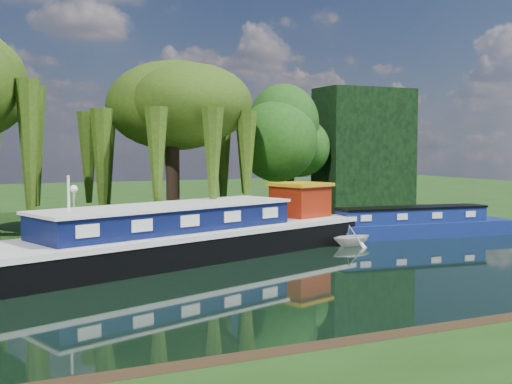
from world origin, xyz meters
name	(u,v)px	position (x,y,z in m)	size (l,w,h in m)	color
ground	(112,298)	(0.00, 0.00, 0.00)	(120.00, 120.00, 0.00)	black
far_bank	(21,204)	(0.00, 34.00, 0.23)	(120.00, 52.00, 0.45)	#19340E
dutch_barge	(191,236)	(4.68, 5.98, 0.96)	(18.76, 9.89, 3.89)	black
narrowboat	(412,225)	(17.50, 7.24, 0.62)	(12.05, 3.32, 1.74)	navy
white_cruiser	(352,246)	(12.85, 5.89, 0.00)	(1.82, 2.11, 1.11)	silver
willow_right	(172,117)	(5.77, 12.01, 6.31)	(6.59, 6.59, 8.03)	black
tree_far_right	(290,140)	(13.54, 13.63, 5.18)	(4.19, 4.19, 6.86)	black
conifer_hedge	(364,152)	(19.00, 14.00, 4.45)	(6.00, 3.00, 8.00)	black
lamppost	(74,198)	(0.50, 10.50, 2.42)	(0.36, 0.36, 2.56)	silver
mooring_posts	(59,236)	(-0.50, 8.40, 0.95)	(19.16, 0.16, 1.00)	silver
reeds_near	(446,314)	(6.87, -7.57, 0.55)	(33.70, 1.50, 1.10)	#1A4713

